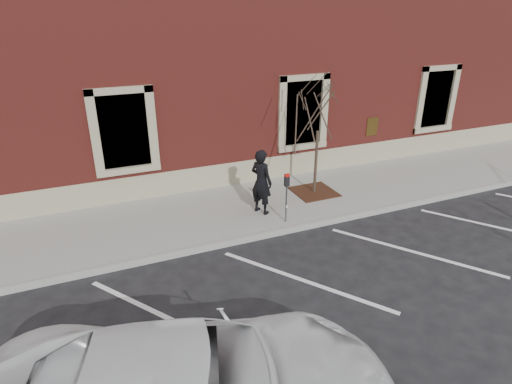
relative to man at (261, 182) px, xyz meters
name	(u,v)px	position (x,y,z in m)	size (l,w,h in m)	color
ground	(265,237)	(-0.41, -1.17, -1.12)	(120.00, 120.00, 0.00)	#28282B
sidewalk_near	(241,209)	(-0.41, 0.58, -1.05)	(40.00, 3.50, 0.15)	gray
curb_near	(265,235)	(-0.41, -1.22, -1.05)	(40.00, 0.12, 0.15)	#9E9E99
parking_stripes	(304,281)	(-0.41, -3.37, -1.12)	(28.00, 4.40, 0.01)	silver
building_civic	(184,56)	(-0.41, 6.57, 2.87)	(40.00, 8.62, 8.00)	maroon
man	(261,182)	(0.00, 0.00, 0.00)	(0.71, 0.47, 1.94)	black
parking_meter	(287,189)	(0.39, -0.84, 0.04)	(0.13, 0.10, 1.45)	#595B60
tree_grate	(314,192)	(2.20, 0.65, -0.96)	(1.32, 1.32, 0.03)	#3F2014
sapling	(319,113)	(2.20, 0.65, 1.67)	(2.27, 2.27, 3.78)	#413027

